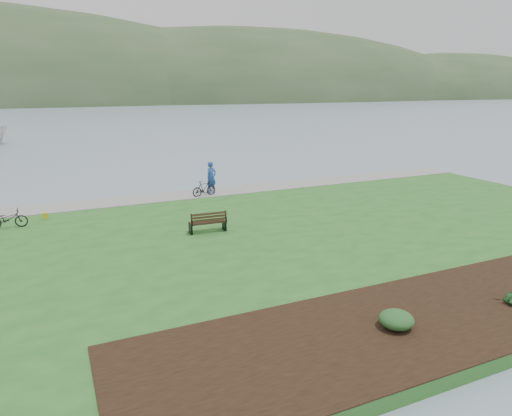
{
  "coord_description": "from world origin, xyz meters",
  "views": [
    {
      "loc": [
        -9.3,
        -18.16,
        6.52
      ],
      "look_at": [
        -1.32,
        -0.45,
        1.3
      ],
      "focal_mm": 32.0,
      "sensor_mm": 36.0,
      "label": 1
    }
  ],
  "objects": [
    {
      "name": "shoreline_path",
      "position": [
        0.0,
        6.9,
        0.42
      ],
      "size": [
        34.0,
        2.2,
        0.03
      ],
      "primitive_type": "cube",
      "color": "gray",
      "rests_on": "lawn"
    },
    {
      "name": "ground",
      "position": [
        0.0,
        0.0,
        0.0
      ],
      "size": [
        600.0,
        600.0,
        0.0
      ],
      "primitive_type": "plane",
      "color": "gray",
      "rests_on": "ground"
    },
    {
      "name": "garden_bed",
      "position": [
        3.0,
        -9.8,
        0.42
      ],
      "size": [
        24.0,
        4.4,
        0.04
      ],
      "primitive_type": "cube",
      "color": "black",
      "rests_on": "lawn"
    },
    {
      "name": "pannier",
      "position": [
        -9.9,
        4.95,
        0.55
      ],
      "size": [
        0.22,
        0.3,
        0.3
      ],
      "primitive_type": "cube",
      "rotation": [
        0.0,
        0.0,
        -0.12
      ],
      "color": "gold",
      "rests_on": "lawn"
    },
    {
      "name": "bicycle_a",
      "position": [
        -11.38,
        4.0,
        0.82
      ],
      "size": [
        0.64,
        1.64,
        0.85
      ],
      "primitive_type": "imported",
      "rotation": [
        0.0,
        0.0,
        1.52
      ],
      "color": "black",
      "rests_on": "lawn"
    },
    {
      "name": "shrub_0",
      "position": [
        -1.61,
        -9.95,
        0.67
      ],
      "size": [
        0.9,
        0.9,
        0.45
      ],
      "primitive_type": "ellipsoid",
      "color": "#1E4C21",
      "rests_on": "garden_bed"
    },
    {
      "name": "person",
      "position": [
        -0.95,
        6.69,
        1.5
      ],
      "size": [
        0.95,
        0.81,
        2.2
      ],
      "primitive_type": "imported",
      "rotation": [
        0.0,
        0.0,
        0.38
      ],
      "color": "#21489B",
      "rests_on": "lawn"
    },
    {
      "name": "far_hillside",
      "position": [
        20.0,
        170.0,
        0.0
      ],
      "size": [
        580.0,
        80.0,
        38.0
      ],
      "primitive_type": null,
      "color": "#324B2A",
      "rests_on": "ground"
    },
    {
      "name": "lawn",
      "position": [
        0.0,
        -2.0,
        0.2
      ],
      "size": [
        34.0,
        20.0,
        0.4
      ],
      "primitive_type": "cube",
      "color": "#255E21",
      "rests_on": "ground"
    },
    {
      "name": "park_bench",
      "position": [
        -3.48,
        -0.23,
        0.88
      ],
      "size": [
        1.59,
        0.72,
        0.96
      ],
      "rotation": [
        0.0,
        0.0,
        -0.05
      ],
      "color": "black",
      "rests_on": "lawn"
    },
    {
      "name": "bicycle_b",
      "position": [
        -1.56,
        6.23,
        0.84
      ],
      "size": [
        0.67,
        1.51,
        0.88
      ],
      "primitive_type": "imported",
      "rotation": [
        0.0,
        0.0,
        1.74
      ],
      "color": "black",
      "rests_on": "lawn"
    }
  ]
}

